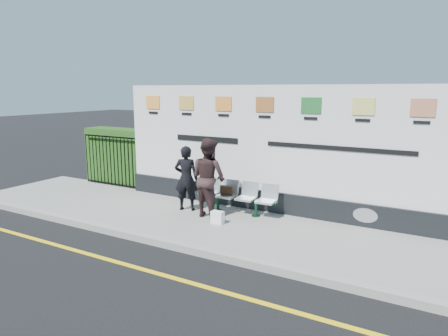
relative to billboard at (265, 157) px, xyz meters
The scene contains 12 objects.
ground 4.13m from the billboard, 97.40° to the right, with size 80.00×80.00×0.00m, color black.
pavement 1.98m from the billboard, 110.32° to the right, with size 14.00×3.00×0.12m, color gray.
kerb 3.19m from the billboard, 99.95° to the right, with size 14.00×0.18×0.14m, color gray.
yellow_line 4.13m from the billboard, 97.40° to the right, with size 14.00×0.10×0.01m, color yellow.
billboard is the anchor object (origin of this frame).
hedge 5.11m from the billboard, behind, with size 2.35×0.70×1.70m, color #234D17.
railing 5.10m from the billboard, behind, with size 2.05×0.06×1.54m, color black, non-canonical shape.
bench 1.33m from the billboard, 127.35° to the right, with size 1.94×0.51×0.41m, color silver, non-canonical shape.
woman_left 1.96m from the billboard, 149.73° to the right, with size 0.58×0.38×1.58m, color black.
woman_right 1.48m from the billboard, 129.57° to the right, with size 0.89×0.69×1.82m, color #322021.
handbag_brown 1.21m from the billboard, 139.56° to the right, with size 0.29×0.12×0.23m, color black.
carrier_bag_white 1.92m from the billboard, 107.99° to the right, with size 0.27×0.16×0.27m, color white.
Camera 1 is at (4.26, -4.84, 3.02)m, focal length 32.00 mm.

